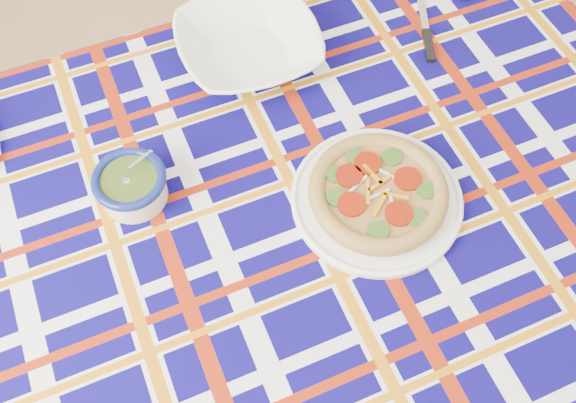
{
  "coord_description": "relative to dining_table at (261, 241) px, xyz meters",
  "views": [
    {
      "loc": [
        -0.54,
        -0.37,
        1.6
      ],
      "look_at": [
        -0.42,
        0.14,
        0.73
      ],
      "focal_mm": 40.0,
      "sensor_mm": 36.0,
      "label": 1
    }
  ],
  "objects": [
    {
      "name": "floor",
      "position": [
        0.47,
        -0.13,
        -0.64
      ],
      "size": [
        4.0,
        4.0,
        0.0
      ],
      "primitive_type": "plane",
      "color": "#9E7A51",
      "rests_on": "ground"
    },
    {
      "name": "dining_table",
      "position": [
        0.0,
        0.0,
        0.0
      ],
      "size": [
        1.64,
        1.18,
        0.7
      ],
      "rotation": [
        0.0,
        0.0,
        0.17
      ],
      "color": "brown",
      "rests_on": "floor"
    },
    {
      "name": "tablecloth",
      "position": [
        0.0,
        0.0,
        0.02
      ],
      "size": [
        1.68,
        1.22,
        0.1
      ],
      "primitive_type": null,
      "rotation": [
        0.0,
        0.0,
        0.17
      ],
      "color": "#09044F",
      "rests_on": "dining_table"
    },
    {
      "name": "main_focaccia_plate",
      "position": [
        0.19,
        -0.01,
        0.1
      ],
      "size": [
        0.3,
        0.3,
        0.06
      ],
      "primitive_type": null,
      "rotation": [
        0.0,
        0.0,
        0.07
      ],
      "color": "olive",
      "rests_on": "tablecloth"
    },
    {
      "name": "pesto_bowl",
      "position": [
        -0.19,
        0.09,
        0.11
      ],
      "size": [
        0.14,
        0.14,
        0.07
      ],
      "primitive_type": null,
      "rotation": [
        0.0,
        0.0,
        0.21
      ],
      "color": "#24380F",
      "rests_on": "tablecloth"
    },
    {
      "name": "serving_bowl",
      "position": [
        0.05,
        0.34,
        0.1
      ],
      "size": [
        0.29,
        0.29,
        0.06
      ],
      "primitive_type": "imported",
      "rotation": [
        0.0,
        0.0,
        0.13
      ],
      "color": "white",
      "rests_on": "tablecloth"
    },
    {
      "name": "table_knife",
      "position": [
        0.41,
        0.38,
        0.08
      ],
      "size": [
        0.06,
        0.2,
        0.01
      ],
      "primitive_type": null,
      "rotation": [
        0.0,
        0.0,
        1.36
      ],
      "color": "silver",
      "rests_on": "tablecloth"
    }
  ]
}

